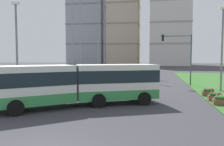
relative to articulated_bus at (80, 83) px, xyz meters
name	(u,v)px	position (x,y,z in m)	size (l,w,h in m)	color
articulated_bus	(80,83)	(0.00, 0.00, 0.00)	(11.26, 8.17, 3.00)	silver
flower_planter_3	(221,100)	(10.11, 1.82, -1.23)	(1.10, 0.56, 0.74)	brown
flower_planter_4	(215,97)	(10.11, 3.40, -1.23)	(1.10, 0.56, 0.74)	brown
flower_planter_5	(208,92)	(10.11, 5.77, -1.23)	(1.10, 0.56, 0.74)	brown
traffic_light_far_right	(181,51)	(8.53, 13.58, 2.68)	(3.80, 0.28, 6.35)	#474C51
streetlight_left	(17,44)	(-7.27, 3.49, 3.08)	(0.70, 0.28, 8.58)	slate
streetlight_median	(222,46)	(12.01, 9.05, 3.07)	(0.70, 0.28, 8.56)	slate
apartment_tower_west	(89,18)	(-28.77, 101.62, 22.31)	(18.00, 19.48, 47.89)	#9EA3AD
apartment_tower_westcentre	(124,7)	(-8.96, 94.02, 25.58)	(14.29, 16.77, 54.43)	#C6B299
apartment_tower_centre	(169,15)	(11.41, 85.82, 19.42)	(16.22, 18.79, 42.11)	silver
transmission_pylon	(89,4)	(-10.00, 37.06, 14.22)	(9.00, 6.24, 28.93)	gray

